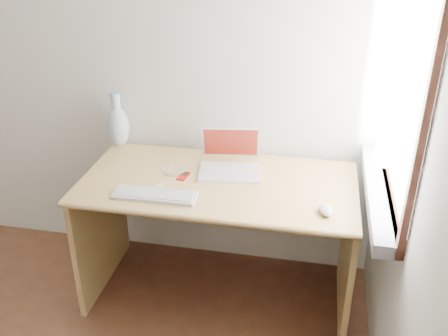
% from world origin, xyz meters
% --- Properties ---
extents(back_wall, '(3.50, 0.04, 2.60)m').
position_xyz_m(back_wall, '(0.00, 1.75, 1.30)').
color(back_wall, white).
rests_on(back_wall, floor).
extents(window, '(0.11, 0.99, 1.10)m').
position_xyz_m(window, '(1.72, 1.30, 1.28)').
color(window, white).
rests_on(window, right_wall).
extents(desk, '(1.37, 0.69, 0.72)m').
position_xyz_m(desk, '(0.93, 1.45, 0.52)').
color(desk, tan).
rests_on(desk, floor).
extents(laptop, '(0.34, 0.30, 0.21)m').
position_xyz_m(laptop, '(0.98, 1.50, 0.77)').
color(laptop, white).
rests_on(laptop, desk).
extents(external_keyboard, '(0.40, 0.13, 0.02)m').
position_xyz_m(external_keyboard, '(0.67, 1.16, 0.73)').
color(external_keyboard, silver).
rests_on(external_keyboard, desk).
extents(mouse, '(0.08, 0.11, 0.03)m').
position_xyz_m(mouse, '(1.47, 1.17, 0.74)').
color(mouse, white).
rests_on(mouse, desk).
extents(ipod, '(0.05, 0.10, 0.01)m').
position_xyz_m(ipod, '(0.75, 1.38, 0.73)').
color(ipod, '#B10D0C').
rests_on(ipod, desk).
extents(cable_coil, '(0.15, 0.15, 0.01)m').
position_xyz_m(cable_coil, '(0.69, 1.43, 0.73)').
color(cable_coil, silver).
rests_on(cable_coil, desk).
extents(remote, '(0.06, 0.08, 0.01)m').
position_xyz_m(remote, '(0.66, 1.26, 0.73)').
color(remote, silver).
rests_on(remote, desk).
extents(vase, '(0.12, 0.12, 0.32)m').
position_xyz_m(vase, '(0.29, 1.67, 0.85)').
color(vase, silver).
rests_on(vase, desk).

